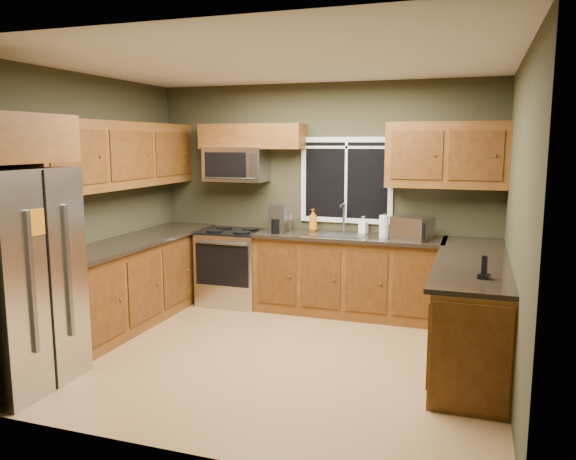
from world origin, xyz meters
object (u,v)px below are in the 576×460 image
Objects in this scene: coffee_maker at (278,220)px; soap_bottle_a at (313,220)px; range at (233,266)px; toaster_oven at (412,228)px; paper_towel_roll at (384,226)px; kettle at (286,220)px; cordless_phone at (484,272)px; refrigerator at (14,279)px; soap_bottle_b at (363,225)px; microwave at (236,164)px.

coffee_maker is 0.43m from soap_bottle_a.
range is 2.26m from toaster_oven.
paper_towel_roll is 1.03× the size of soap_bottle_a.
kettle reaches higher than range.
kettle reaches higher than cordless_phone.
refrigerator is 9.14× the size of soap_bottle_b.
microwave is at bearing 175.63° from paper_towel_roll.
coffee_maker is at bearing 64.18° from refrigerator.
range is 3.43× the size of paper_towel_roll.
microwave is at bearing 175.77° from toaster_oven.
toaster_oven reaches higher than range.
soap_bottle_a is (-1.20, 0.21, 0.01)m from toaster_oven.
toaster_oven reaches higher than cordless_phone.
microwave reaches higher than coffee_maker.
refrigerator is 3.01m from coffee_maker.
microwave is 4.16× the size of cordless_phone.
coffee_maker reaches higher than range.
refrigerator is at bearing -119.48° from soap_bottle_a.
refrigerator is at bearing -114.23° from kettle.
toaster_oven is at bearing -23.28° from soap_bottle_b.
toaster_oven is 1.98× the size of kettle.
toaster_oven is at bearing -0.66° from range.
paper_towel_roll reaches higher than soap_bottle_b.
microwave reaches higher than refrigerator.
refrigerator is 3.69× the size of toaster_oven.
paper_towel_roll is at bearing 176.60° from toaster_oven.
refrigerator is 7.31× the size of kettle.
soap_bottle_b is at bearing 3.40° from microwave.
cordless_phone reaches higher than range.
coffee_maker is 1.19× the size of paper_towel_roll.
refrigerator is at bearing -136.26° from toaster_oven.
paper_towel_roll reaches higher than cordless_phone.
cordless_phone is (2.28, -1.88, -0.06)m from kettle.
soap_bottle_a reaches higher than kettle.
microwave is at bearing -177.39° from soap_bottle_a.
refrigerator is 3.24m from kettle.
cordless_phone is (3.61, 1.07, 0.09)m from refrigerator.
cordless_phone is at bearing -57.98° from paper_towel_roll.
kettle is 0.34m from soap_bottle_a.
paper_towel_roll is 1.49× the size of cordless_phone.
toaster_oven is at bearing 1.38° from coffee_maker.
range is (0.69, 2.77, -0.43)m from refrigerator.
refrigerator is 3.77m from paper_towel_roll.
soap_bottle_a is at bearing 170.27° from toaster_oven.
soap_bottle_a is 1.35× the size of soap_bottle_b.
coffee_maker is 1.24m from paper_towel_roll.
toaster_oven is at bearing -3.40° from paper_towel_roll.
soap_bottle_a reaches higher than cordless_phone.
cordless_phone is at bearing -39.45° from kettle.
microwave is 1.98m from paper_towel_roll.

